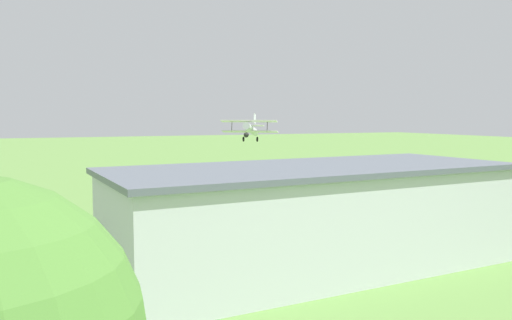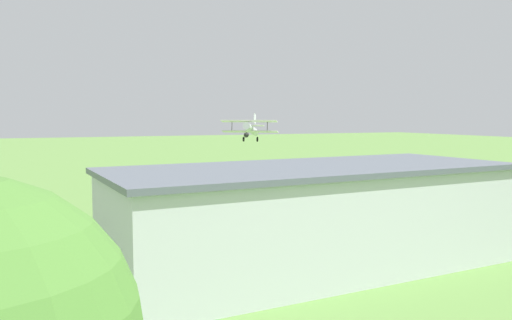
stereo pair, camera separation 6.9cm
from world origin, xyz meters
name	(u,v)px [view 2 (the right image)]	position (x,y,z in m)	size (l,w,h in m)	color
ground_plane	(187,196)	(0.00, 0.00, 0.00)	(400.00, 400.00, 0.00)	#608C42
hangar	(314,217)	(1.14, 33.43, 3.43)	(27.76, 12.47, 6.84)	silver
biplane	(251,129)	(-9.22, -0.77, 8.43)	(7.24, 7.07, 3.82)	silver
car_green	(357,210)	(-11.08, 21.12, 0.83)	(2.54, 4.37, 1.62)	#1E6B38
car_blue	(87,236)	(14.34, 21.46, 0.84)	(2.53, 4.37, 1.64)	#23389E
person_walking_on_apron	(230,210)	(0.19, 15.81, 0.86)	(0.46, 0.46, 1.72)	beige
person_at_fence_line	(164,219)	(7.19, 17.26, 0.82)	(0.42, 0.42, 1.65)	beige
person_beside_truck	(113,222)	(11.62, 16.40, 0.75)	(0.53, 0.53, 1.53)	beige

